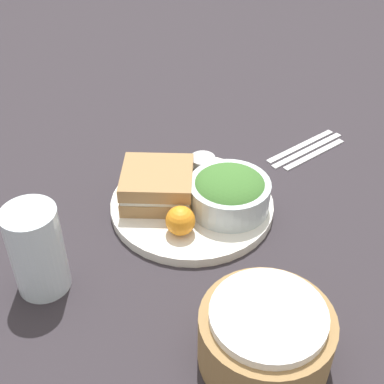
# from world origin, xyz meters

# --- Properties ---
(ground_plane) EXTENTS (4.00, 4.00, 0.00)m
(ground_plane) POSITION_xyz_m (0.00, 0.00, 0.00)
(ground_plane) COLOR #2D282D
(plate) EXTENTS (0.27, 0.27, 0.02)m
(plate) POSITION_xyz_m (0.00, 0.00, 0.01)
(plate) COLOR white
(plate) RESTS_ON ground_plane
(sandwich) EXTENTS (0.14, 0.13, 0.05)m
(sandwich) POSITION_xyz_m (0.05, -0.02, 0.04)
(sandwich) COLOR #A37A4C
(sandwich) RESTS_ON plate
(salad_bowl) EXTENTS (0.13, 0.13, 0.06)m
(salad_bowl) POSITION_xyz_m (-0.06, 0.03, 0.05)
(salad_bowl) COLOR silver
(salad_bowl) RESTS_ON plate
(dressing_cup) EXTENTS (0.04, 0.04, 0.04)m
(dressing_cup) POSITION_xyz_m (-0.04, -0.07, 0.03)
(dressing_cup) COLOR #B7B7BC
(dressing_cup) RESTS_ON plate
(orange_wedge) EXTENTS (0.05, 0.05, 0.05)m
(orange_wedge) POSITION_xyz_m (0.03, 0.07, 0.04)
(orange_wedge) COLOR orange
(orange_wedge) RESTS_ON plate
(drink_glass) EXTENTS (0.08, 0.08, 0.14)m
(drink_glass) POSITION_xyz_m (0.25, 0.11, 0.07)
(drink_glass) COLOR silver
(drink_glass) RESTS_ON ground_plane
(bread_basket) EXTENTS (0.17, 0.17, 0.09)m
(bread_basket) POSITION_xyz_m (-0.02, 0.30, 0.04)
(bread_basket) COLOR #997547
(bread_basket) RESTS_ON ground_plane
(fork) EXTENTS (0.17, 0.08, 0.01)m
(fork) POSITION_xyz_m (-0.25, -0.13, 0.00)
(fork) COLOR silver
(fork) RESTS_ON ground_plane
(knife) EXTENTS (0.17, 0.09, 0.01)m
(knife) POSITION_xyz_m (-0.26, -0.12, 0.00)
(knife) COLOR silver
(knife) RESTS_ON ground_plane
(spoon) EXTENTS (0.15, 0.08, 0.01)m
(spoon) POSITION_xyz_m (-0.27, -0.10, 0.00)
(spoon) COLOR silver
(spoon) RESTS_ON ground_plane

